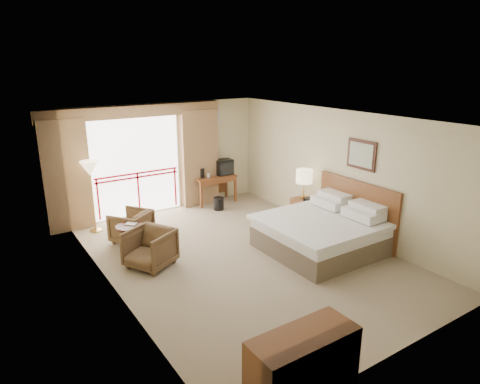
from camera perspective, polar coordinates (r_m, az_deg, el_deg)
floor at (r=8.47m, az=0.47°, el=-8.60°), size 7.00×7.00×0.00m
ceiling at (r=7.69m, az=0.51°, el=9.85°), size 7.00×7.00×0.00m
wall_back at (r=10.96m, az=-9.80°, el=4.62°), size 5.00×0.00×5.00m
wall_front at (r=5.62m, az=21.06°, el=-8.53°), size 5.00×0.00×5.00m
wall_left at (r=6.97m, az=-16.87°, el=-3.12°), size 0.00×7.00×7.00m
wall_right at (r=9.55m, az=13.05°, el=2.58°), size 0.00×7.00×7.00m
balcony_door at (r=10.69m, az=-13.64°, el=3.24°), size 2.40×0.00×2.40m
balcony_railing at (r=10.77m, az=-13.46°, el=1.22°), size 2.09×0.03×1.02m
curtain_left at (r=10.14m, az=-22.16°, el=2.00°), size 1.00×0.26×2.50m
curtain_right at (r=11.21m, az=-5.48°, el=4.54°), size 1.00×0.26×2.50m
valance at (r=10.37m, az=-13.97°, el=10.39°), size 4.40×0.22×0.28m
hvac_vent at (r=11.35m, az=-3.90°, el=10.37°), size 0.50×0.04×0.50m
bed at (r=8.76m, az=10.88°, el=-5.31°), size 2.13×2.06×0.97m
headboard at (r=9.33m, az=15.24°, el=-2.42°), size 0.06×2.10×1.30m
framed_art at (r=9.03m, az=15.88°, el=4.80°), size 0.04×0.72×0.60m
nightstand at (r=10.04m, az=8.55°, el=-2.64°), size 0.44×0.52×0.63m
table_lamp at (r=9.83m, az=8.57°, el=2.01°), size 0.38×0.38×0.66m
phone at (r=9.79m, az=9.00°, el=-1.01°), size 0.19×0.17×0.07m
desk at (r=11.48m, az=-3.60°, el=1.43°), size 1.14×0.55×0.75m
tv at (r=11.48m, az=-2.19°, el=3.35°), size 0.45×0.36×0.41m
coffee_maker at (r=11.20m, az=-5.05°, el=2.52°), size 0.14×0.14×0.25m
cup at (r=11.24m, az=-4.25°, el=2.22°), size 0.09×0.09×0.11m
wastebasket at (r=10.98m, az=-2.86°, el=-1.56°), size 0.32×0.32×0.33m
armchair_far at (r=9.45m, az=-14.15°, el=-6.32°), size 1.01×1.01×0.67m
armchair_near at (r=8.28m, az=-11.77°, el=-9.62°), size 1.06×1.05×0.72m
side_table at (r=8.75m, az=-14.48°, el=-5.50°), size 0.52×0.52×0.57m
book at (r=8.68m, az=-14.57°, el=-4.37°), size 0.26×0.26×0.02m
floor_lamp at (r=9.80m, az=-19.37°, el=2.62°), size 0.41×0.41×1.61m
dresser at (r=5.16m, az=8.38°, el=-22.16°), size 1.26×0.54×0.84m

